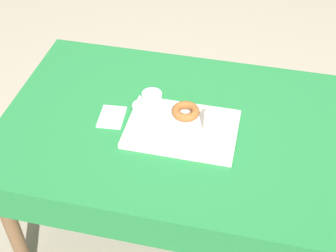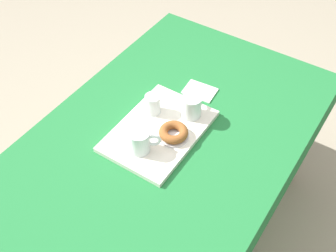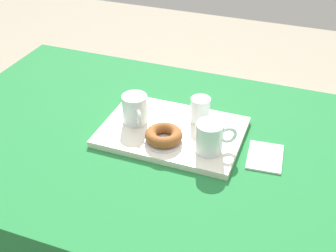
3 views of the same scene
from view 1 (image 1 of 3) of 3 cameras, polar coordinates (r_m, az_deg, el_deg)
ground_plane at (r=2.50m, az=1.86°, el=-12.25°), size 6.00×6.00×0.00m
dining_table at (r=2.00m, az=2.26°, el=-1.76°), size 1.54×0.97×0.73m
serving_tray at (r=1.91m, az=1.67°, el=-0.35°), size 0.44×0.31×0.02m
tea_mug_left at (r=1.86m, az=5.52°, el=0.31°), size 0.09×0.11×0.10m
tea_mug_right at (r=1.94m, az=-1.99°, el=2.75°), size 0.12×0.08×0.10m
water_glass_near at (r=1.83m, az=-0.88°, el=-0.52°), size 0.06×0.06×0.09m
donut_plate_left at (r=1.95m, az=2.13°, el=1.32°), size 0.12×0.12×0.01m
sugar_donut_left at (r=1.94m, az=2.14°, el=1.78°), size 0.11×0.11×0.03m
paper_napkin at (r=1.98m, az=-6.78°, el=1.09°), size 0.11×0.14×0.01m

